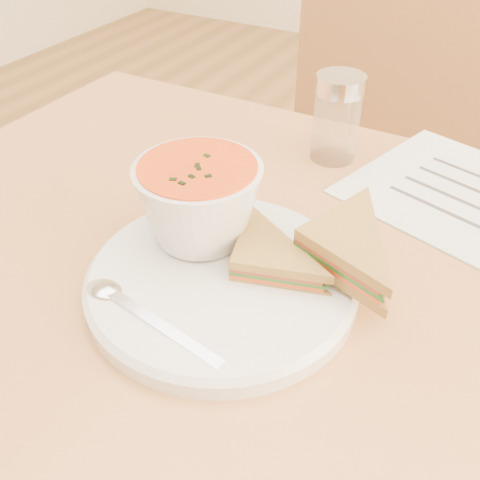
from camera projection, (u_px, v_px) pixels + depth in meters
The scene contains 8 objects.
dining_table at pixel (262, 450), 0.80m from camera, with size 1.00×0.70×0.75m, color brown, non-canonical shape.
chair_far at pixel (371, 210), 1.09m from camera, with size 0.44×0.44×0.99m, color brown, non-canonical shape.
plate at pixel (222, 281), 0.53m from camera, with size 0.27×0.27×0.02m, color silver, non-canonical shape.
soup_bowl at pixel (199, 205), 0.55m from camera, with size 0.13×0.13×0.09m, color silver, non-canonical shape.
sandwich_half_a at pixel (229, 274), 0.51m from camera, with size 0.10×0.10×0.03m, color olive, non-canonical shape.
sandwich_half_b at pixel (293, 243), 0.52m from camera, with size 0.11×0.11×0.04m, color olive, non-canonical shape.
spoon at pixel (146, 316), 0.48m from camera, with size 0.19×0.04×0.01m, color silver, non-canonical shape.
condiment_shaker at pixel (337, 118), 0.71m from camera, with size 0.06×0.06×0.12m, color silver, non-canonical shape.
Camera 1 is at (0.18, -0.40, 1.12)m, focal length 40.00 mm.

